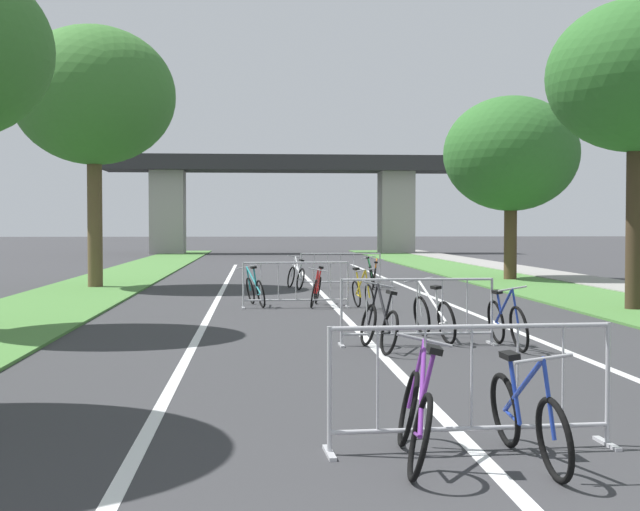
% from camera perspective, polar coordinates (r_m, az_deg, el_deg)
% --- Properties ---
extents(grass_verge_left, '(3.12, 68.35, 0.05)m').
position_cam_1_polar(grass_verge_left, '(30.98, -13.13, -1.52)').
color(grass_verge_left, '#477A38').
rests_on(grass_verge_left, ground).
extents(grass_verge_right, '(3.12, 68.35, 0.05)m').
position_cam_1_polar(grass_verge_right, '(31.74, 11.25, -1.42)').
color(grass_verge_right, '#477A38').
rests_on(grass_verge_right, ground).
extents(sidewalk_path_right, '(2.06, 68.35, 0.08)m').
position_cam_1_polar(sidewalk_path_right, '(32.52, 15.66, -1.35)').
color(sidewalk_path_right, gray).
rests_on(sidewalk_path_right, ground).
extents(lane_stripe_center, '(0.14, 39.54, 0.01)m').
position_cam_1_polar(lane_stripe_center, '(22.50, 0.45, -2.81)').
color(lane_stripe_center, silver).
rests_on(lane_stripe_center, ground).
extents(lane_stripe_right_lane, '(0.14, 39.54, 0.01)m').
position_cam_1_polar(lane_stripe_right_lane, '(22.89, 7.43, -2.74)').
color(lane_stripe_right_lane, silver).
rests_on(lane_stripe_right_lane, ground).
extents(lane_stripe_left_lane, '(0.14, 39.54, 0.01)m').
position_cam_1_polar(lane_stripe_left_lane, '(22.45, -6.67, -2.83)').
color(lane_stripe_left_lane, silver).
rests_on(lane_stripe_left_lane, ground).
extents(overpass_bridge, '(23.71, 3.89, 6.53)m').
position_cam_1_polar(overpass_bridge, '(59.17, -2.42, 4.73)').
color(overpass_bridge, '#2D2D30').
rests_on(overpass_bridge, ground).
extents(tree_left_pine_far, '(4.83, 4.83, 7.79)m').
position_cam_1_polar(tree_left_pine_far, '(27.29, -14.49, 9.98)').
color(tree_left_pine_far, brown).
rests_on(tree_left_pine_far, ground).
extents(tree_right_oak_near, '(3.88, 3.88, 6.77)m').
position_cam_1_polar(tree_right_oak_near, '(20.60, 19.87, 10.83)').
color(tree_right_oak_near, '#3D2D1E').
rests_on(tree_right_oak_near, ground).
extents(tree_right_cypress_far, '(4.59, 4.59, 6.27)m').
position_cam_1_polar(tree_right_cypress_far, '(30.69, 12.31, 6.45)').
color(tree_right_cypress_far, '#4C3823').
rests_on(tree_right_cypress_far, ground).
extents(crowd_barrier_nearest, '(2.47, 0.58, 1.05)m').
position_cam_1_polar(crowd_barrier_nearest, '(7.47, 9.82, -8.46)').
color(crowd_barrier_nearest, '#ADADB2').
rests_on(crowd_barrier_nearest, ground).
extents(crowd_barrier_second, '(2.45, 0.48, 1.05)m').
position_cam_1_polar(crowd_barrier_second, '(13.80, 6.34, -3.66)').
color(crowd_barrier_second, '#ADADB2').
rests_on(crowd_barrier_second, ground).
extents(crowd_barrier_third, '(2.46, 0.54, 1.05)m').
position_cam_1_polar(crowd_barrier_third, '(19.95, -1.58, -1.93)').
color(crowd_barrier_third, '#ADADB2').
rests_on(crowd_barrier_third, ground).
extents(crowd_barrier_fourth, '(2.45, 0.45, 1.05)m').
position_cam_1_polar(crowd_barrier_fourth, '(26.41, 1.35, -0.98)').
color(crowd_barrier_fourth, '#ADADB2').
rests_on(crowd_barrier_fourth, ground).
extents(bicycle_blue_0, '(0.45, 1.68, 0.94)m').
position_cam_1_polar(bicycle_blue_0, '(7.17, 13.32, -10.29)').
color(bicycle_blue_0, black).
rests_on(bicycle_blue_0, ground).
extents(bicycle_yellow_1, '(0.43, 1.69, 0.95)m').
position_cam_1_polar(bicycle_yellow_1, '(19.57, 2.78, -2.47)').
color(bicycle_yellow_1, black).
rests_on(bicycle_yellow_1, ground).
extents(bicycle_orange_2, '(0.56, 1.74, 0.90)m').
position_cam_1_polar(bicycle_orange_2, '(26.15, 3.56, -1.37)').
color(bicycle_orange_2, black).
rests_on(bicycle_orange_2, ground).
extents(bicycle_green_3, '(0.50, 1.73, 0.94)m').
position_cam_1_polar(bicycle_green_3, '(27.09, 3.37, -1.24)').
color(bicycle_green_3, black).
rests_on(bicycle_green_3, ground).
extents(bicycle_purple_4, '(0.57, 1.68, 0.97)m').
position_cam_1_polar(bicycle_purple_4, '(7.03, 6.20, -10.34)').
color(bicycle_purple_4, black).
rests_on(bicycle_purple_4, ground).
extents(bicycle_black_5, '(0.53, 1.71, 1.03)m').
position_cam_1_polar(bicycle_black_5, '(13.14, 3.87, -4.58)').
color(bicycle_black_5, black).
rests_on(bicycle_black_5, ground).
extents(bicycle_silver_6, '(0.54, 1.69, 1.00)m').
position_cam_1_polar(bicycle_silver_6, '(25.86, -1.57, -1.38)').
color(bicycle_silver_6, black).
rests_on(bicycle_silver_6, ground).
extents(bicycle_red_7, '(0.45, 1.76, 0.92)m').
position_cam_1_polar(bicycle_red_7, '(20.42, -0.24, -2.25)').
color(bicycle_red_7, black).
rests_on(bicycle_red_7, ground).
extents(bicycle_teal_8, '(0.71, 1.67, 0.95)m').
position_cam_1_polar(bicycle_teal_8, '(20.44, -4.24, -2.26)').
color(bicycle_teal_8, black).
rests_on(bicycle_teal_8, ground).
extents(bicycle_white_9, '(0.65, 1.77, 1.01)m').
position_cam_1_polar(bicycle_white_9, '(14.39, 7.39, -3.99)').
color(bicycle_white_9, black).
rests_on(bicycle_white_9, ground).
extents(bicycle_blue_10, '(0.44, 1.70, 0.99)m').
position_cam_1_polar(bicycle_blue_10, '(13.70, 12.04, -4.32)').
color(bicycle_blue_10, black).
rests_on(bicycle_blue_10, ground).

